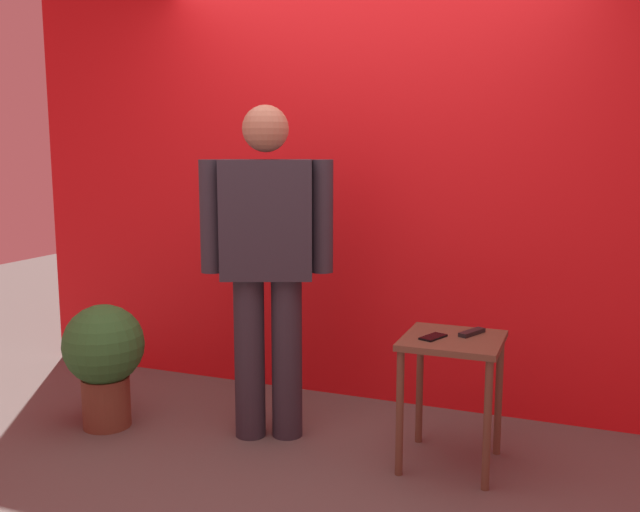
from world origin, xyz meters
TOP-DOWN VIEW (x-y plane):
  - ground_plane at (0.00, 0.00)m, footprint 12.00×12.00m
  - back_wall_red at (0.00, 1.30)m, footprint 4.65×0.12m
  - standing_person at (-0.29, 0.51)m, footprint 0.68×0.39m
  - side_table at (0.68, 0.52)m, footprint 0.46×0.46m
  - cell_phone at (0.60, 0.48)m, footprint 0.12×0.16m
  - tv_remote at (0.76, 0.61)m, footprint 0.11×0.17m
  - potted_plant at (-1.18, 0.30)m, footprint 0.44×0.44m

SIDE VIEW (x-z plane):
  - ground_plane at x=0.00m, z-range 0.00..0.00m
  - potted_plant at x=-1.18m, z-range 0.06..0.75m
  - side_table at x=0.68m, z-range 0.20..0.84m
  - cell_phone at x=0.60m, z-range 0.64..0.65m
  - tv_remote at x=0.76m, z-range 0.64..0.66m
  - standing_person at x=-0.29m, z-range 0.10..1.85m
  - back_wall_red at x=0.00m, z-range 0.00..3.22m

